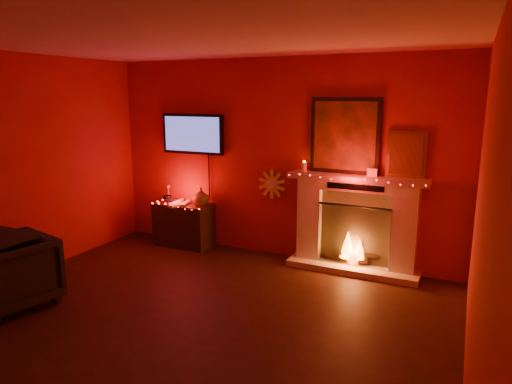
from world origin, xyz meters
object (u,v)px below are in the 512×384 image
tv (193,134)px  sunburst_clock (272,184)px  fireplace (355,215)px  armchair (9,273)px  console_table (184,222)px

tv → sunburst_clock: size_ratio=3.10×
fireplace → armchair: size_ratio=2.66×
sunburst_clock → armchair: bearing=-124.1°
fireplace → sunburst_clock: 1.23m
console_table → armchair: bearing=-101.8°
sunburst_clock → console_table: bearing=-170.5°
tv → sunburst_clock: tv is taller
console_table → armchair: (-0.52, -2.49, 0.01)m
sunburst_clock → console_table: (-1.31, -0.22, -0.64)m
fireplace → sunburst_clock: bearing=175.6°
sunburst_clock → console_table: size_ratio=0.45×
tv → armchair: tv is taller
sunburst_clock → armchair: size_ratio=0.49×
sunburst_clock → armchair: sunburst_clock is taller
tv → armchair: (-0.59, -2.68, -1.27)m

